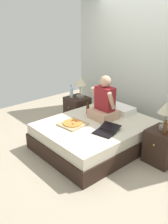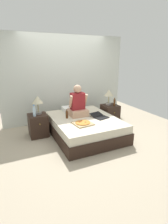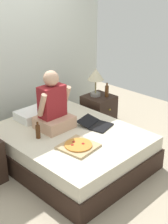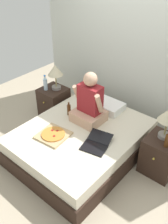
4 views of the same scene
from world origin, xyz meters
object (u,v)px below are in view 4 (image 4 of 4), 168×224
(beer_bottle, at_px, (167,140))
(laptop, at_px, (96,144))
(pizza_box, at_px, (53,135))
(nightstand_left, at_px, (54,102))
(water_bottle, at_px, (45,84))
(lamp_on_left_nightstand, at_px, (55,72))
(bed, at_px, (81,142))
(lamp_on_right_nightstand, at_px, (168,117))
(beer_bottle_on_bed, at_px, (69,110))
(person_seated, at_px, (89,104))
(nightstand_right, at_px, (160,155))

(beer_bottle, height_order, laptop, beer_bottle)
(pizza_box, bearing_deg, nightstand_left, 136.39)
(nightstand_left, bearing_deg, water_bottle, -131.65)
(lamp_on_left_nightstand, distance_m, beer_bottle, 2.14)
(bed, height_order, nightstand_left, nightstand_left)
(bed, distance_m, water_bottle, 1.26)
(bed, height_order, lamp_on_left_nightstand, lamp_on_left_nightstand)
(lamp_on_left_nightstand, bearing_deg, bed, -26.22)
(pizza_box, bearing_deg, lamp_on_left_nightstand, 133.28)
(bed, distance_m, lamp_on_left_nightstand, 1.30)
(lamp_on_right_nightstand, distance_m, laptop, 0.98)
(pizza_box, relative_size, beer_bottle_on_bed, 2.01)
(water_bottle, xyz_separation_m, laptop, (1.50, -0.48, -0.19))
(nightstand_left, bearing_deg, bed, -23.06)
(bed, distance_m, beer_bottle, 1.24)
(water_bottle, xyz_separation_m, pizza_box, (0.93, -0.72, -0.19))
(lamp_on_left_nightstand, bearing_deg, beer_bottle_on_bed, -28.51)
(lamp_on_left_nightstand, distance_m, pizza_box, 1.24)
(person_seated, xyz_separation_m, laptop, (0.43, -0.38, -0.27))
(person_seated, relative_size, pizza_box, 1.76)
(beer_bottle_on_bed, bearing_deg, pizza_box, -69.90)
(nightstand_right, relative_size, beer_bottle, 2.40)
(beer_bottle_on_bed, bearing_deg, lamp_on_left_nightstand, 151.49)
(lamp_on_right_nightstand, bearing_deg, nightstand_right, -59.07)
(nightstand_left, height_order, lamp_on_left_nightstand, lamp_on_left_nightstand)
(pizza_box, bearing_deg, bed, 60.82)
(nightstand_left, distance_m, beer_bottle, 2.20)
(water_bottle, relative_size, nightstand_right, 0.50)
(water_bottle, height_order, pizza_box, water_bottle)
(pizza_box, bearing_deg, beer_bottle, 28.17)
(beer_bottle, bearing_deg, beer_bottle_on_bed, -173.05)
(lamp_on_left_nightstand, bearing_deg, person_seated, -14.37)
(laptop, bearing_deg, nightstand_right, 40.40)
(lamp_on_left_nightstand, xyz_separation_m, person_seated, (0.95, -0.24, -0.13))
(person_seated, bearing_deg, lamp_on_right_nightstand, 12.67)
(person_seated, height_order, pizza_box, person_seated)
(water_bottle, relative_size, beer_bottle_on_bed, 1.25)
(laptop, bearing_deg, lamp_on_left_nightstand, 155.59)
(bed, relative_size, lamp_on_left_nightstand, 4.27)
(nightstand_right, bearing_deg, beer_bottle, -54.99)
(bed, xyz_separation_m, beer_bottle_on_bed, (-0.39, 0.16, 0.32))
(lamp_on_left_nightstand, distance_m, nightstand_right, 2.14)
(lamp_on_left_nightstand, height_order, lamp_on_right_nightstand, same)
(nightstand_left, height_order, beer_bottle, beer_bottle)
(beer_bottle, height_order, pizza_box, beer_bottle)
(nightstand_left, bearing_deg, person_seated, -11.03)
(lamp_on_left_nightstand, bearing_deg, beer_bottle, -4.04)
(beer_bottle, bearing_deg, nightstand_right, 125.01)
(bed, height_order, person_seated, person_seated)
(nightstand_right, height_order, person_seated, person_seated)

